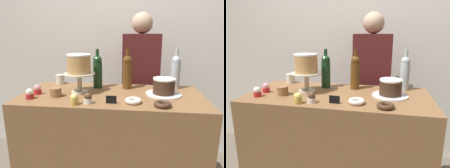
# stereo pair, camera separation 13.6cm
# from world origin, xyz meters

# --- Properties ---
(back_wall) EXTENTS (6.00, 0.05, 2.60)m
(back_wall) POSITION_xyz_m (0.00, 0.90, 1.30)
(back_wall) COLOR silver
(back_wall) RESTS_ON ground_plane
(display_counter) EXTENTS (1.37, 0.64, 0.96)m
(display_counter) POSITION_xyz_m (0.00, 0.00, 0.48)
(display_counter) COLOR brown
(display_counter) RESTS_ON ground_plane
(cake_stand_pedestal) EXTENTS (0.24, 0.24, 0.15)m
(cake_stand_pedestal) POSITION_xyz_m (-0.26, 0.02, 1.06)
(cake_stand_pedestal) COLOR beige
(cake_stand_pedestal) RESTS_ON display_counter
(white_layer_cake) EXTENTS (0.18, 0.18, 0.15)m
(white_layer_cake) POSITION_xyz_m (-0.26, 0.02, 1.19)
(white_layer_cake) COLOR tan
(white_layer_cake) RESTS_ON cake_stand_pedestal
(silver_serving_platter) EXTENTS (0.27, 0.27, 0.01)m
(silver_serving_platter) POSITION_xyz_m (0.39, 0.03, 0.96)
(silver_serving_platter) COLOR white
(silver_serving_platter) RESTS_ON display_counter
(chocolate_round_cake) EXTENTS (0.16, 0.16, 0.12)m
(chocolate_round_cake) POSITION_xyz_m (0.39, 0.03, 1.03)
(chocolate_round_cake) COLOR #3D2619
(chocolate_round_cake) RESTS_ON silver_serving_platter
(wine_bottle_green) EXTENTS (0.08, 0.08, 0.33)m
(wine_bottle_green) POSITION_xyz_m (-0.14, 0.18, 1.10)
(wine_bottle_green) COLOR #193D1E
(wine_bottle_green) RESTS_ON display_counter
(wine_bottle_amber) EXTENTS (0.08, 0.08, 0.33)m
(wine_bottle_amber) POSITION_xyz_m (0.10, 0.18, 1.10)
(wine_bottle_amber) COLOR #5B3814
(wine_bottle_amber) RESTS_ON display_counter
(wine_bottle_clear) EXTENTS (0.08, 0.08, 0.33)m
(wine_bottle_clear) POSITION_xyz_m (0.50, 0.23, 1.10)
(wine_bottle_clear) COLOR #B2BCC1
(wine_bottle_clear) RESTS_ON display_counter
(cupcake_lemon) EXTENTS (0.06, 0.06, 0.07)m
(cupcake_lemon) POSITION_xyz_m (-0.22, -0.26, 0.99)
(cupcake_lemon) COLOR gold
(cupcake_lemon) RESTS_ON display_counter
(cupcake_strawberry) EXTENTS (0.06, 0.06, 0.07)m
(cupcake_strawberry) POSITION_xyz_m (-0.56, -0.07, 0.99)
(cupcake_strawberry) COLOR red
(cupcake_strawberry) RESTS_ON display_counter
(cupcake_chocolate) EXTENTS (0.06, 0.06, 0.07)m
(cupcake_chocolate) POSITION_xyz_m (-0.13, -0.23, 0.99)
(cupcake_chocolate) COLOR white
(cupcake_chocolate) RESTS_ON display_counter
(cupcake_vanilla) EXTENTS (0.06, 0.06, 0.07)m
(cupcake_vanilla) POSITION_xyz_m (-0.57, -0.18, 0.99)
(cupcake_vanilla) COLOR red
(cupcake_vanilla) RESTS_ON display_counter
(donut_chocolate) EXTENTS (0.11, 0.11, 0.03)m
(donut_chocolate) POSITION_xyz_m (0.35, -0.23, 0.98)
(donut_chocolate) COLOR #472D1E
(donut_chocolate) RESTS_ON display_counter
(donut_sugar) EXTENTS (0.11, 0.11, 0.03)m
(donut_sugar) POSITION_xyz_m (0.17, -0.18, 0.98)
(donut_sugar) COLOR silver
(donut_sugar) RESTS_ON display_counter
(cookie_stack) EXTENTS (0.08, 0.08, 0.07)m
(cookie_stack) POSITION_xyz_m (-0.40, -0.10, 0.99)
(cookie_stack) COLOR olive
(cookie_stack) RESTS_ON display_counter
(price_sign_chalkboard) EXTENTS (0.07, 0.01, 0.05)m
(price_sign_chalkboard) POSITION_xyz_m (0.02, -0.21, 0.99)
(price_sign_chalkboard) COLOR black
(price_sign_chalkboard) RESTS_ON display_counter
(coffee_cup_ceramic) EXTENTS (0.08, 0.08, 0.08)m
(coffee_cup_ceramic) POSITION_xyz_m (-0.50, 0.26, 1.00)
(coffee_cup_ceramic) COLOR silver
(coffee_cup_ceramic) RESTS_ON display_counter
(barista_figure) EXTENTS (0.36, 0.22, 1.60)m
(barista_figure) POSITION_xyz_m (0.22, 0.56, 0.84)
(barista_figure) COLOR black
(barista_figure) RESTS_ON ground_plane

